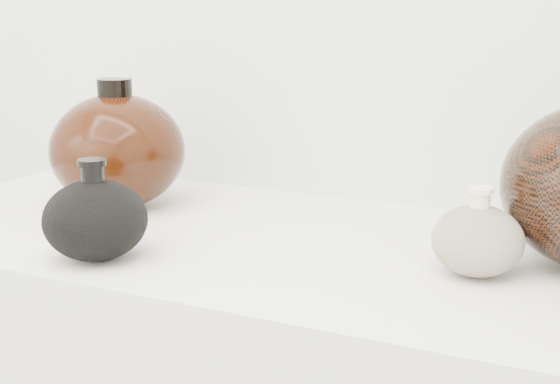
% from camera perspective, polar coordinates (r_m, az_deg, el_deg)
% --- Properties ---
extents(black_gourd_vase, '(0.15, 0.15, 0.13)m').
position_cam_1_polar(black_gourd_vase, '(0.98, -13.36, -1.93)').
color(black_gourd_vase, black).
rests_on(black_gourd_vase, display_counter).
extents(cream_gourd_vase, '(0.11, 0.11, 0.11)m').
position_cam_1_polar(cream_gourd_vase, '(0.93, 14.26, -3.41)').
color(cream_gourd_vase, '#C3AD99').
rests_on(cream_gourd_vase, display_counter).
extents(left_round_pot, '(0.26, 0.26, 0.20)m').
position_cam_1_polar(left_round_pot, '(1.22, -11.78, 3.01)').
color(left_round_pot, black).
rests_on(left_round_pot, display_counter).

